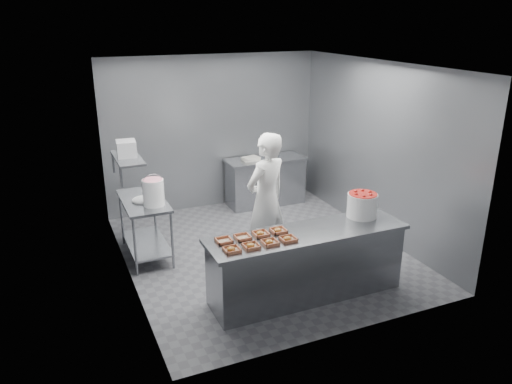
# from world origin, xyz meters

# --- Properties ---
(floor) EXTENTS (4.50, 4.50, 0.00)m
(floor) POSITION_xyz_m (0.00, 0.00, 0.00)
(floor) COLOR #4C4C51
(floor) RESTS_ON ground
(ceiling) EXTENTS (4.50, 4.50, 0.00)m
(ceiling) POSITION_xyz_m (0.00, 0.00, 2.80)
(ceiling) COLOR white
(ceiling) RESTS_ON wall_back
(wall_back) EXTENTS (4.00, 0.04, 2.80)m
(wall_back) POSITION_xyz_m (0.00, 2.25, 1.40)
(wall_back) COLOR slate
(wall_back) RESTS_ON ground
(wall_left) EXTENTS (0.04, 4.50, 2.80)m
(wall_left) POSITION_xyz_m (-2.00, 0.00, 1.40)
(wall_left) COLOR slate
(wall_left) RESTS_ON ground
(wall_right) EXTENTS (0.04, 4.50, 2.80)m
(wall_right) POSITION_xyz_m (2.00, 0.00, 1.40)
(wall_right) COLOR slate
(wall_right) RESTS_ON ground
(service_counter) EXTENTS (2.60, 0.70, 0.90)m
(service_counter) POSITION_xyz_m (0.00, -1.35, 0.45)
(service_counter) COLOR slate
(service_counter) RESTS_ON ground
(prep_table) EXTENTS (0.60, 1.20, 0.90)m
(prep_table) POSITION_xyz_m (-1.65, 0.60, 0.59)
(prep_table) COLOR slate
(prep_table) RESTS_ON ground
(back_counter) EXTENTS (1.50, 0.60, 0.90)m
(back_counter) POSITION_xyz_m (0.90, 1.90, 0.45)
(back_counter) COLOR slate
(back_counter) RESTS_ON ground
(wall_shelf) EXTENTS (0.35, 0.90, 0.03)m
(wall_shelf) POSITION_xyz_m (-1.82, 0.60, 1.55)
(wall_shelf) COLOR slate
(wall_shelf) RESTS_ON wall_left
(tray_0) EXTENTS (0.19, 0.18, 0.06)m
(tray_0) POSITION_xyz_m (-1.06, -1.48, 0.92)
(tray_0) COLOR #A47F64
(tray_0) RESTS_ON service_counter
(tray_1) EXTENTS (0.19, 0.18, 0.06)m
(tray_1) POSITION_xyz_m (-0.82, -1.48, 0.92)
(tray_1) COLOR #A47F64
(tray_1) RESTS_ON service_counter
(tray_2) EXTENTS (0.19, 0.18, 0.06)m
(tray_2) POSITION_xyz_m (-0.58, -1.48, 0.92)
(tray_2) COLOR #A47F64
(tray_2) RESTS_ON service_counter
(tray_3) EXTENTS (0.19, 0.18, 0.06)m
(tray_3) POSITION_xyz_m (-0.34, -1.48, 0.92)
(tray_3) COLOR #A47F64
(tray_3) RESTS_ON service_counter
(tray_4) EXTENTS (0.19, 0.18, 0.04)m
(tray_4) POSITION_xyz_m (-1.06, -1.22, 0.92)
(tray_4) COLOR #A47F64
(tray_4) RESTS_ON service_counter
(tray_5) EXTENTS (0.19, 0.18, 0.04)m
(tray_5) POSITION_xyz_m (-0.82, -1.22, 0.92)
(tray_5) COLOR #A47F64
(tray_5) RESTS_ON service_counter
(tray_6) EXTENTS (0.19, 0.18, 0.06)m
(tray_6) POSITION_xyz_m (-0.58, -1.22, 0.92)
(tray_6) COLOR #A47F64
(tray_6) RESTS_ON service_counter
(tray_7) EXTENTS (0.19, 0.18, 0.06)m
(tray_7) POSITION_xyz_m (-0.34, -1.22, 0.92)
(tray_7) COLOR #A47F64
(tray_7) RESTS_ON service_counter
(worker) EXTENTS (0.83, 0.70, 1.95)m
(worker) POSITION_xyz_m (-0.09, -0.30, 0.97)
(worker) COLOR white
(worker) RESTS_ON ground
(strawberry_tub) EXTENTS (0.40, 0.40, 0.33)m
(strawberry_tub) POSITION_xyz_m (0.90, -1.20, 1.07)
(strawberry_tub) COLOR white
(strawberry_tub) RESTS_ON service_counter
(glaze_bucket) EXTENTS (0.32, 0.30, 0.46)m
(glaze_bucket) POSITION_xyz_m (-1.55, 0.32, 1.10)
(glaze_bucket) COLOR white
(glaze_bucket) RESTS_ON prep_table
(bucket_lid) EXTENTS (0.39, 0.39, 0.03)m
(bucket_lid) POSITION_xyz_m (-1.65, 0.56, 0.91)
(bucket_lid) COLOR white
(bucket_lid) RESTS_ON prep_table
(rag) EXTENTS (0.14, 0.12, 0.02)m
(rag) POSITION_xyz_m (-1.51, 0.76, 0.91)
(rag) COLOR #CCB28C
(rag) RESTS_ON prep_table
(appliance) EXTENTS (0.29, 0.32, 0.22)m
(appliance) POSITION_xyz_m (-1.82, 0.64, 1.68)
(appliance) COLOR gray
(appliance) RESTS_ON wall_shelf
(paper_stack) EXTENTS (0.31, 0.24, 0.06)m
(paper_stack) POSITION_xyz_m (0.60, 1.90, 0.93)
(paper_stack) COLOR silver
(paper_stack) RESTS_ON back_counter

